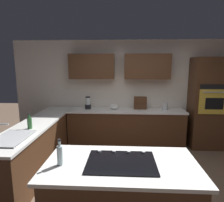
# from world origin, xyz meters

# --- Properties ---
(ground_plane) EXTENTS (14.00, 14.00, 0.00)m
(ground_plane) POSITION_xyz_m (0.00, 0.00, 0.00)
(ground_plane) COLOR brown
(wall_back) EXTENTS (6.00, 0.44, 2.60)m
(wall_back) POSITION_xyz_m (0.06, -2.05, 1.44)
(wall_back) COLOR silver
(wall_back) RESTS_ON ground
(lower_cabinets_back) EXTENTS (2.80, 0.60, 0.86)m
(lower_cabinets_back) POSITION_xyz_m (0.10, -1.72, 0.43)
(lower_cabinets_back) COLOR #472B19
(lower_cabinets_back) RESTS_ON ground
(countertop_back) EXTENTS (2.84, 0.64, 0.04)m
(countertop_back) POSITION_xyz_m (0.10, -1.72, 0.88)
(countertop_back) COLOR silver
(countertop_back) RESTS_ON lower_cabinets_back
(lower_cabinets_side) EXTENTS (0.60, 2.90, 0.86)m
(lower_cabinets_side) POSITION_xyz_m (1.82, -0.55, 0.43)
(lower_cabinets_side) COLOR #472B19
(lower_cabinets_side) RESTS_ON ground
(countertop_side) EXTENTS (0.64, 2.94, 0.04)m
(countertop_side) POSITION_xyz_m (1.82, -0.55, 0.88)
(countertop_side) COLOR silver
(countertop_side) RESTS_ON lower_cabinets_side
(island_base) EXTENTS (1.62, 0.83, 0.86)m
(island_base) POSITION_xyz_m (0.20, 0.98, 0.43)
(island_base) COLOR #472B19
(island_base) RESTS_ON ground
(island_top) EXTENTS (1.70, 0.91, 0.04)m
(island_top) POSITION_xyz_m (0.20, 0.98, 0.88)
(island_top) COLOR silver
(island_top) RESTS_ON island_base
(wall_oven) EXTENTS (0.80, 0.66, 2.16)m
(wall_oven) POSITION_xyz_m (-1.85, -1.72, 1.08)
(wall_oven) COLOR #472B19
(wall_oven) RESTS_ON ground
(sink_unit) EXTENTS (0.46, 0.70, 0.23)m
(sink_unit) POSITION_xyz_m (1.83, 0.34, 0.92)
(sink_unit) COLOR #515456
(sink_unit) RESTS_ON countertop_side
(cooktop) EXTENTS (0.76, 0.56, 0.03)m
(cooktop) POSITION_xyz_m (0.20, 0.97, 0.91)
(cooktop) COLOR black
(cooktop) RESTS_ON island_top
(blender) EXTENTS (0.15, 0.15, 0.31)m
(blender) POSITION_xyz_m (1.05, -1.76, 1.03)
(blender) COLOR black
(blender) RESTS_ON countertop_back
(mixing_bowl) EXTENTS (0.23, 0.23, 0.13)m
(mixing_bowl) POSITION_xyz_m (0.40, -1.76, 0.96)
(mixing_bowl) COLOR white
(mixing_bowl) RESTS_ON countertop_back
(spice_rack) EXTENTS (0.31, 0.11, 0.31)m
(spice_rack) POSITION_xyz_m (-0.25, -1.80, 1.06)
(spice_rack) COLOR #472B19
(spice_rack) RESTS_ON countertop_back
(kettle) EXTENTS (0.14, 0.14, 0.19)m
(kettle) POSITION_xyz_m (-0.85, -1.76, 1.00)
(kettle) COLOR #B7BABF
(kettle) RESTS_ON countertop_back
(dish_soap_bottle) EXTENTS (0.08, 0.08, 0.27)m
(dish_soap_bottle) POSITION_xyz_m (1.77, -0.14, 1.01)
(dish_soap_bottle) COLOR #336B38
(dish_soap_bottle) RESTS_ON countertop_side
(oil_bottle) EXTENTS (0.06, 0.06, 0.29)m
(oil_bottle) POSITION_xyz_m (0.86, 1.07, 1.02)
(oil_bottle) COLOR silver
(oil_bottle) RESTS_ON island_top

